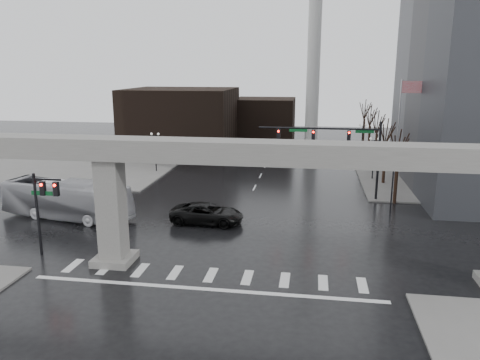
{
  "coord_description": "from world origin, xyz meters",
  "views": [
    {
      "loc": [
        6.19,
        -28.45,
        13.13
      ],
      "look_at": [
        0.69,
        6.9,
        4.5
      ],
      "focal_mm": 35.0,
      "sensor_mm": 36.0,
      "label": 1
    }
  ],
  "objects": [
    {
      "name": "lamp_right_0",
      "position": [
        13.5,
        14.0,
        3.47
      ],
      "size": [
        1.22,
        0.32,
        5.11
      ],
      "color": "black",
      "rests_on": "ground"
    },
    {
      "name": "lamp_right_2",
      "position": [
        13.5,
        42.0,
        3.47
      ],
      "size": [
        1.22,
        0.32,
        5.11
      ],
      "color": "black",
      "rests_on": "ground"
    },
    {
      "name": "lamp_left_0",
      "position": [
        -13.5,
        14.0,
        3.47
      ],
      "size": [
        1.22,
        0.32,
        5.11
      ],
      "color": "black",
      "rests_on": "ground"
    },
    {
      "name": "signal_mast_arm",
      "position": [
        8.99,
        18.8,
        5.83
      ],
      "size": [
        12.12,
        0.43,
        8.0
      ],
      "color": "black",
      "rests_on": "ground"
    },
    {
      "name": "tree_right_3",
      "position": [
        14.53,
        42.02,
        2.98
      ],
      "size": [
        1.11,
        1.66,
        8.02
      ],
      "color": "black",
      "rests_on": "ground"
    },
    {
      "name": "sidewalk_nw",
      "position": [
        -26.0,
        36.0,
        0.07
      ],
      "size": [
        28.0,
        36.0,
        0.15
      ],
      "primitive_type": "cube",
      "color": "slate",
      "rests_on": "ground"
    },
    {
      "name": "building_far_mid",
      "position": [
        -2.0,
        52.0,
        4.0
      ],
      "size": [
        10.0,
        10.0,
        8.0
      ],
      "primitive_type": "cube",
      "color": "black",
      "rests_on": "ground"
    },
    {
      "name": "tree_right_2",
      "position": [
        14.53,
        34.02,
        2.91
      ],
      "size": [
        1.1,
        1.63,
        7.85
      ],
      "color": "black",
      "rests_on": "ground"
    },
    {
      "name": "elevated_guideway",
      "position": [
        1.26,
        0.0,
        6.88
      ],
      "size": [
        48.0,
        2.6,
        8.7
      ],
      "color": "gray",
      "rests_on": "ground"
    },
    {
      "name": "lamp_left_1",
      "position": [
        -13.5,
        28.0,
        3.47
      ],
      "size": [
        1.22,
        0.32,
        5.11
      ],
      "color": "black",
      "rests_on": "ground"
    },
    {
      "name": "ground",
      "position": [
        0.0,
        0.0,
        0.0
      ],
      "size": [
        160.0,
        160.0,
        0.0
      ],
      "primitive_type": "plane",
      "color": "black",
      "rests_on": "ground"
    },
    {
      "name": "tree_right_4",
      "position": [
        14.53,
        50.02,
        3.04
      ],
      "size": [
        1.12,
        1.69,
        8.19
      ],
      "color": "black",
      "rests_on": "ground"
    },
    {
      "name": "tree_right_1",
      "position": [
        14.53,
        26.02,
        2.85
      ],
      "size": [
        1.09,
        1.61,
        7.67
      ],
      "color": "black",
      "rests_on": "ground"
    },
    {
      "name": "building_far_left",
      "position": [
        -14.0,
        42.0,
        5.0
      ],
      "size": [
        16.0,
        14.0,
        10.0
      ],
      "primitive_type": "cube",
      "color": "black",
      "rests_on": "ground"
    },
    {
      "name": "sidewalk_ne",
      "position": [
        26.0,
        36.0,
        0.07
      ],
      "size": [
        28.0,
        36.0,
        0.15
      ],
      "primitive_type": "cube",
      "color": "slate",
      "rests_on": "ground"
    },
    {
      "name": "city_bus",
      "position": [
        -15.21,
        8.63,
        1.72
      ],
      "size": [
        12.69,
        5.24,
        3.44
      ],
      "primitive_type": "imported",
      "rotation": [
        0.0,
        0.0,
        1.38
      ],
      "color": "#B6B6BB",
      "rests_on": "ground"
    },
    {
      "name": "flagpole_assembly",
      "position": [
        15.29,
        22.0,
        7.53
      ],
      "size": [
        2.06,
        0.12,
        12.0
      ],
      "color": "silver",
      "rests_on": "ground"
    },
    {
      "name": "lamp_right_1",
      "position": [
        13.5,
        28.0,
        3.47
      ],
      "size": [
        1.22,
        0.32,
        5.11
      ],
      "color": "black",
      "rests_on": "ground"
    },
    {
      "name": "smokestack",
      "position": [
        6.0,
        46.0,
        13.35
      ],
      "size": [
        3.6,
        3.6,
        30.0
      ],
      "color": "silver",
      "rests_on": "ground"
    },
    {
      "name": "lamp_left_2",
      "position": [
        -13.5,
        42.0,
        3.47
      ],
      "size": [
        1.22,
        0.32,
        5.11
      ],
      "color": "black",
      "rests_on": "ground"
    },
    {
      "name": "signal_left_pole",
      "position": [
        -12.25,
        0.5,
        4.07
      ],
      "size": [
        2.3,
        0.3,
        6.0
      ],
      "color": "black",
      "rests_on": "ground"
    },
    {
      "name": "pickup_truck",
      "position": [
        -2.54,
        9.14,
        0.87
      ],
      "size": [
        6.37,
        3.1,
        1.74
      ],
      "primitive_type": "imported",
      "rotation": [
        0.0,
        0.0,
        1.54
      ],
      "color": "black",
      "rests_on": "ground"
    },
    {
      "name": "tree_right_0",
      "position": [
        14.53,
        18.02,
        2.79
      ],
      "size": [
        1.09,
        1.58,
        7.5
      ],
      "color": "black",
      "rests_on": "ground"
    }
  ]
}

